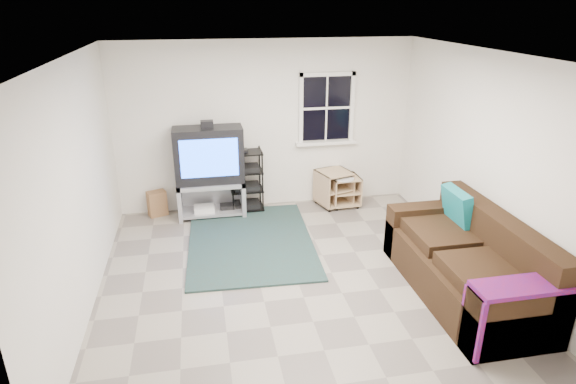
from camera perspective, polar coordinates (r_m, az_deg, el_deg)
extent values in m
plane|color=gray|center=(5.92, 0.92, -9.98)|extent=(4.60, 4.60, 0.00)
plane|color=white|center=(5.06, 1.10, 15.95)|extent=(4.60, 4.60, 0.00)
plane|color=white|center=(7.52, -2.61, 7.80)|extent=(4.60, 0.00, 4.60)
plane|color=white|center=(3.35, 9.19, -11.30)|extent=(4.60, 0.00, 4.60)
plane|color=white|center=(5.40, -23.67, 0.23)|extent=(0.00, 4.60, 4.60)
plane|color=white|center=(6.22, 22.27, 3.16)|extent=(0.00, 4.60, 4.60)
cube|color=black|center=(7.64, 4.55, 9.90)|extent=(0.80, 0.01, 1.02)
cube|color=white|center=(7.53, 4.71, 13.75)|extent=(0.88, 0.06, 0.06)
cube|color=white|center=(7.74, 4.50, 5.86)|extent=(0.98, 0.14, 0.05)
cube|color=white|center=(7.52, 1.53, 9.78)|extent=(0.06, 0.06, 1.10)
cube|color=white|center=(7.74, 7.57, 9.94)|extent=(0.06, 0.06, 1.10)
cube|color=white|center=(7.62, 4.58, 9.88)|extent=(0.78, 0.04, 0.04)
cube|color=#A5A5AD|center=(7.41, -9.16, 1.06)|extent=(1.02, 0.51, 0.06)
cube|color=#A5A5AD|center=(7.50, -12.68, -0.97)|extent=(0.06, 0.51, 0.56)
cube|color=#A5A5AD|center=(7.52, -5.41, -0.46)|extent=(0.06, 0.51, 0.56)
cube|color=#A5A5AD|center=(7.58, -8.95, -2.17)|extent=(0.89, 0.47, 0.04)
cube|color=#A5A5AD|center=(7.71, -9.12, -0.06)|extent=(1.02, 0.04, 0.56)
cube|color=silver|center=(7.51, -9.89, -1.94)|extent=(0.30, 0.24, 0.08)
cube|color=black|center=(7.56, -7.28, -1.70)|extent=(0.20, 0.18, 0.06)
cube|color=black|center=(7.26, -9.36, 4.36)|extent=(1.02, 0.43, 0.83)
cube|color=#1E59FF|center=(7.05, -9.31, 3.97)|extent=(0.83, 0.01, 0.57)
cube|color=black|center=(7.14, -9.59, 7.94)|extent=(0.18, 0.13, 0.10)
cylinder|color=black|center=(7.35, -6.59, 0.82)|extent=(0.02, 0.02, 1.00)
cylinder|color=black|center=(7.39, -3.02, 1.07)|extent=(0.02, 0.02, 1.00)
cylinder|color=black|center=(7.66, -6.79, 1.68)|extent=(0.02, 0.02, 1.00)
cylinder|color=black|center=(7.70, -3.36, 1.91)|extent=(0.02, 0.02, 1.00)
cube|color=black|center=(7.69, -4.83, -1.81)|extent=(0.50, 0.36, 0.02)
cube|color=black|center=(7.67, -4.84, -1.46)|extent=(0.39, 0.29, 0.08)
cube|color=black|center=(7.58, -4.90, 0.30)|extent=(0.50, 0.36, 0.02)
cube|color=black|center=(7.56, -4.91, 0.65)|extent=(0.39, 0.29, 0.08)
cube|color=black|center=(7.47, -4.98, 2.47)|extent=(0.50, 0.36, 0.02)
cube|color=black|center=(7.45, -4.99, 2.83)|extent=(0.39, 0.29, 0.08)
cube|color=black|center=(7.37, -5.05, 4.70)|extent=(0.50, 0.36, 0.02)
cube|color=tan|center=(7.69, 5.51, 2.37)|extent=(0.61, 0.61, 0.02)
cube|color=tan|center=(7.88, 5.38, -1.12)|extent=(0.61, 0.61, 0.02)
cube|color=tan|center=(7.66, 3.97, 0.31)|extent=(0.16, 0.48, 0.53)
cube|color=tan|center=(7.91, 6.87, 0.89)|extent=(0.16, 0.48, 0.53)
cube|color=tan|center=(7.97, 4.53, 1.14)|extent=(0.43, 0.15, 0.53)
cube|color=tan|center=(7.79, 5.44, 0.46)|extent=(0.57, 0.58, 0.02)
cylinder|color=black|center=(7.64, 4.93, -2.15)|extent=(0.05, 0.05, 0.05)
cylinder|color=black|center=(8.14, 5.78, -0.63)|extent=(0.05, 0.05, 0.05)
cube|color=tan|center=(7.73, 6.78, 1.74)|extent=(0.46, 0.46, 0.02)
cube|color=tan|center=(7.89, 6.65, -1.17)|extent=(0.46, 0.46, 0.02)
cube|color=tan|center=(7.74, 5.22, 0.14)|extent=(0.04, 0.45, 0.45)
cube|color=tan|center=(7.88, 8.18, 0.39)|extent=(0.04, 0.45, 0.45)
cube|color=tan|center=(7.99, 6.22, 0.82)|extent=(0.41, 0.03, 0.45)
cube|color=tan|center=(7.81, 6.71, 0.15)|extent=(0.42, 0.44, 0.02)
cylinder|color=black|center=(7.69, 5.81, -2.02)|extent=(0.05, 0.05, 0.05)
cylinder|color=black|center=(8.11, 7.41, -0.80)|extent=(0.05, 0.05, 0.05)
cylinder|color=silver|center=(7.63, 6.69, 1.64)|extent=(0.32, 0.32, 0.02)
cube|color=black|center=(5.84, 19.95, -9.27)|extent=(0.99, 2.21, 0.46)
cube|color=black|center=(5.81, 23.66, -4.73)|extent=(0.26, 2.21, 0.47)
cube|color=black|center=(6.53, 15.91, -4.25)|extent=(0.99, 0.26, 0.68)
cube|color=black|center=(5.12, 25.57, -13.47)|extent=(0.99, 0.26, 0.68)
cube|color=black|center=(5.33, 21.89, -8.91)|extent=(0.66, 0.79, 0.14)
cube|color=black|center=(5.99, 17.52, -4.83)|extent=(0.66, 0.79, 0.14)
cube|color=teal|center=(6.15, 19.46, -1.70)|extent=(0.22, 0.53, 0.46)
cube|color=navy|center=(4.92, 26.05, -10.02)|extent=(0.91, 0.33, 0.04)
cube|color=navy|center=(4.86, 20.93, -14.35)|extent=(0.04, 0.33, 0.64)
cube|color=black|center=(6.70, -4.45, -5.85)|extent=(1.77, 2.38, 0.03)
cube|color=#8D5F3F|center=(7.69, -15.24, -1.31)|extent=(0.32, 0.26, 0.39)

